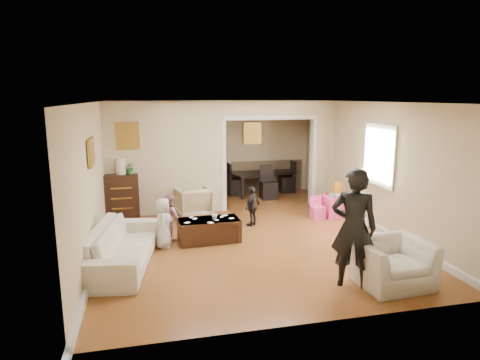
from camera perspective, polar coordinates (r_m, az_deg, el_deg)
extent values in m
plane|color=#A5562A|center=(8.43, 0.31, -7.27)|extent=(7.00, 7.00, 0.00)
cube|color=#C4B38F|center=(9.69, -10.12, 2.91)|extent=(2.75, 0.18, 2.60)
cube|color=#C4B38F|center=(10.59, 11.19, 3.59)|extent=(0.55, 0.18, 2.60)
cube|color=#C4B38F|center=(10.02, 4.14, 9.80)|extent=(2.22, 0.18, 0.35)
cube|color=white|center=(8.75, 18.66, 3.25)|extent=(0.03, 0.95, 1.10)
cube|color=brown|center=(9.52, -15.19, 5.88)|extent=(0.45, 0.03, 0.55)
cube|color=brown|center=(7.28, -19.79, 3.62)|extent=(0.03, 0.55, 0.40)
cube|color=brown|center=(11.64, 1.70, 6.47)|extent=(0.45, 0.03, 0.55)
imported|color=beige|center=(7.07, -15.91, -8.67)|extent=(1.23, 2.36, 0.66)
imported|color=tan|center=(9.51, -6.40, -3.02)|extent=(0.85, 0.87, 0.69)
imported|color=beige|center=(6.52, 20.12, -10.64)|extent=(1.07, 0.94, 0.66)
cube|color=black|center=(9.68, -15.88, -2.15)|extent=(0.73, 0.41, 1.01)
cylinder|color=beige|center=(9.55, -16.10, 1.84)|extent=(0.22, 0.22, 0.36)
imported|color=#30672E|center=(9.55, -14.89, 1.66)|extent=(0.25, 0.22, 0.28)
cube|color=#371D11|center=(7.93, -4.29, -6.90)|extent=(1.17, 0.64, 0.43)
imported|color=silver|center=(7.82, -3.53, -5.13)|extent=(0.11, 0.11, 0.10)
cube|color=#FF438B|center=(9.75, 12.83, -3.50)|extent=(0.52, 0.52, 0.48)
cube|color=gold|center=(9.80, 13.32, -1.10)|extent=(0.20, 0.08, 0.30)
cylinder|color=#28C8C1|center=(9.60, 12.50, -2.00)|extent=(0.08, 0.08, 0.08)
cube|color=red|center=(9.74, 11.96, -1.86)|extent=(0.10, 0.09, 0.05)
imported|color=silver|center=(9.61, 13.48, -2.11)|extent=(0.23, 0.23, 0.05)
imported|color=black|center=(11.74, 3.00, -0.31)|extent=(2.00, 1.42, 0.64)
imported|color=black|center=(6.12, 15.37, -6.39)|extent=(0.76, 0.66, 1.75)
imported|color=silver|center=(7.64, -10.49, -5.85)|extent=(0.34, 0.48, 0.92)
imported|color=#CA7E8D|center=(8.09, -9.57, -5.00)|extent=(0.48, 0.52, 0.88)
imported|color=black|center=(8.78, 1.74, -3.62)|extent=(0.50, 0.49, 0.85)
cube|color=white|center=(8.11, -2.10, -4.87)|extent=(0.12, 0.11, 0.00)
cube|color=white|center=(7.93, -6.25, -5.31)|extent=(0.11, 0.12, 0.00)
cube|color=white|center=(7.71, -7.27, -5.84)|extent=(0.13, 0.12, 0.00)
cube|color=white|center=(7.91, -1.17, -5.29)|extent=(0.12, 0.12, 0.00)
cube|color=white|center=(8.04, -6.73, -5.10)|extent=(0.11, 0.11, 0.00)
cube|color=white|center=(7.81, -3.24, -5.53)|extent=(0.10, 0.09, 0.00)
cube|color=white|center=(8.01, -2.52, -5.07)|extent=(0.08, 0.09, 0.00)
cube|color=white|center=(7.66, -4.07, -5.87)|extent=(0.13, 0.14, 0.00)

